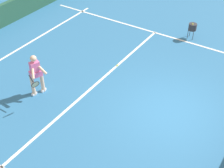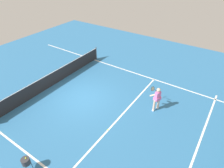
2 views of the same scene
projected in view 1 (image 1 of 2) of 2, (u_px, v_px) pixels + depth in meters
The scene contains 7 objects.
ground_plane at pixel (171, 112), 10.85m from camera, with size 25.25×25.25×0.00m, color teal.
baseline_marking at pixel (17, 50), 13.98m from camera, with size 10.30×0.10×0.01m, color white.
service_line_marking at pixel (98, 83), 12.14m from camera, with size 9.30×0.10×0.01m, color white.
sideline_left_marking at pixel (217, 51), 13.96m from camera, with size 0.10×17.42×0.01m, color white.
tennis_player at pixel (36, 74), 11.15m from camera, with size 1.00×0.86×1.55m.
tennis_ball_near at pixel (117, 65), 13.02m from camera, with size 0.07×0.07×0.07m, color #D1E533.
ball_hopper at pixel (193, 27), 14.53m from camera, with size 0.36×0.36×0.74m.
Camera 1 is at (7.84, 2.77, 7.30)m, focal length 52.48 mm.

